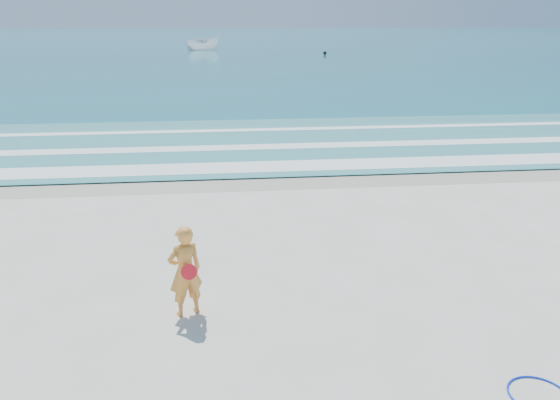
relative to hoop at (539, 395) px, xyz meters
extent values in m
plane|color=silver|center=(-3.31, 1.72, -0.01)|extent=(400.00, 400.00, 0.00)
cube|color=#B2A893|center=(-3.31, 10.72, -0.01)|extent=(400.00, 2.40, 0.00)
cube|color=#19727F|center=(-3.31, 106.72, 0.01)|extent=(400.00, 190.00, 0.04)
cube|color=#59B7AD|center=(-3.31, 15.72, 0.03)|extent=(400.00, 10.00, 0.01)
cube|color=white|center=(-3.31, 12.02, 0.04)|extent=(400.00, 1.40, 0.01)
cube|color=white|center=(-3.31, 14.92, 0.04)|extent=(400.00, 0.90, 0.01)
cube|color=white|center=(-3.31, 18.22, 0.04)|extent=(400.00, 0.60, 0.01)
torus|color=#0B2FCD|center=(0.00, 0.00, 0.00)|extent=(0.98, 0.98, 0.03)
imported|color=white|center=(-6.50, 75.19, 0.99)|extent=(5.31, 3.07, 1.93)
sphere|color=black|center=(9.06, 64.36, 0.24)|extent=(0.44, 0.44, 0.44)
imported|color=orange|center=(-4.90, 2.71, 0.80)|extent=(0.70, 0.60, 1.63)
cylinder|color=red|center=(-4.82, 2.53, 0.87)|extent=(0.27, 0.08, 0.27)
camera|label=1|loc=(-4.19, -5.78, 4.94)|focal=35.00mm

